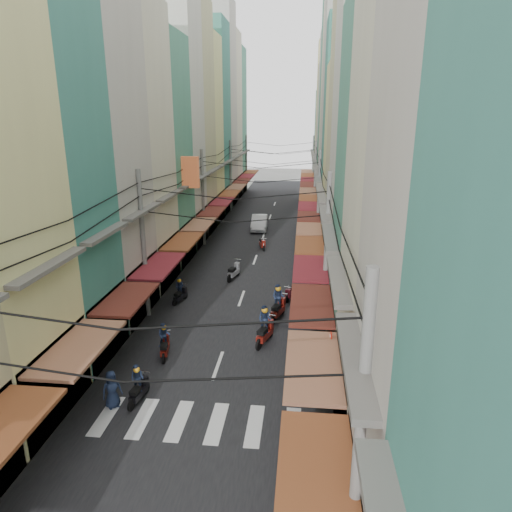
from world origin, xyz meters
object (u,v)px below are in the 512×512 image
Objects in this scene: white_car at (259,229)px; market_umbrella at (389,421)px; traffic_sign at (330,353)px; bicycle at (371,387)px.

market_umbrella reaches higher than white_car.
market_umbrella is 0.82× the size of traffic_sign.
market_umbrella is (-0.39, -5.36, 2.30)m from bicycle.
white_car is 28.01m from bicycle.
bicycle is 0.51× the size of traffic_sign.
bicycle is at bearing 85.88° from market_umbrella.
market_umbrella is at bearing -68.33° from traffic_sign.
traffic_sign reaches higher than white_car.
market_umbrella is (6.91, -32.40, 2.30)m from white_car.
bicycle is 0.63× the size of market_umbrella.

